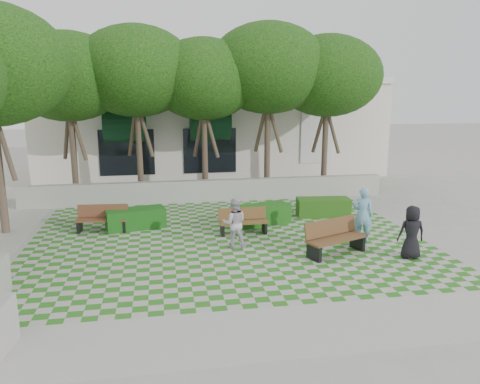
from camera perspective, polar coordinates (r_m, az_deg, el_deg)
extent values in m
plane|color=gray|center=(13.66, -0.99, -7.17)|extent=(90.00, 90.00, 0.00)
plane|color=#2B721E|center=(14.59, -1.61, -5.85)|extent=(12.00, 12.00, 0.00)
cube|color=#9E9B93|center=(9.44, 3.63, -16.63)|extent=(16.00, 2.00, 0.01)
cube|color=#9E9B93|center=(19.46, -3.83, 0.17)|extent=(15.00, 0.36, 0.90)
cube|color=#51351C|center=(13.48, 11.71, -5.61)|extent=(1.95, 1.25, 0.06)
cube|color=#51351C|center=(13.59, 10.97, -4.20)|extent=(1.78, 0.84, 0.47)
cube|color=black|center=(13.02, 9.01, -7.27)|extent=(0.30, 0.52, 0.46)
cube|color=black|center=(14.13, 14.11, -5.91)|extent=(0.30, 0.52, 0.46)
cube|color=brown|center=(15.07, 0.44, -3.71)|extent=(1.57, 0.50, 0.05)
cube|color=brown|center=(15.22, 0.27, -2.63)|extent=(1.56, 0.14, 0.39)
cube|color=black|center=(15.01, -2.17, -4.58)|extent=(0.09, 0.44, 0.38)
cube|color=black|center=(15.27, 3.00, -4.29)|extent=(0.09, 0.44, 0.38)
cube|color=#58321E|center=(15.96, -16.48, -3.24)|extent=(1.68, 0.65, 0.05)
cube|color=#58321E|center=(16.12, -16.37, -2.17)|extent=(1.65, 0.27, 0.41)
cube|color=black|center=(16.18, -18.98, -3.97)|extent=(0.13, 0.46, 0.40)
cube|color=black|center=(15.88, -13.85, -3.95)|extent=(0.13, 0.46, 0.40)
cube|color=#224E14|center=(17.45, 10.11, -1.84)|extent=(1.98, 0.97, 0.67)
cube|color=#184C14|center=(16.20, 2.69, -2.76)|extent=(2.08, 1.32, 0.68)
cube|color=#144813|center=(16.07, -12.59, -3.19)|extent=(2.04, 1.17, 0.67)
imported|color=#6FAACB|center=(14.71, 14.73, -2.70)|extent=(0.73, 0.62, 1.69)
imported|color=black|center=(13.70, 20.18, -4.63)|extent=(0.78, 0.56, 1.49)
imported|color=silver|center=(13.75, -0.69, -3.80)|extent=(0.78, 0.64, 1.48)
cylinder|color=#47382B|center=(20.80, -19.60, 4.10)|extent=(0.26, 0.26, 3.64)
ellipsoid|color=#1E4C11|center=(20.62, -20.27, 13.07)|extent=(4.80, 4.80, 3.60)
cylinder|color=#47382B|center=(20.50, -12.14, 4.67)|extent=(0.26, 0.26, 3.81)
ellipsoid|color=#1E4C11|center=(20.34, -12.59, 14.20)|extent=(5.00, 5.00, 3.75)
cylinder|color=#47382B|center=(20.60, -4.30, 4.64)|extent=(0.26, 0.26, 3.58)
ellipsoid|color=#1E4C11|center=(20.41, -4.45, 13.57)|extent=(4.60, 4.60, 3.45)
cylinder|color=#47382B|center=(21.03, 3.33, 5.27)|extent=(0.26, 0.26, 3.92)
ellipsoid|color=#1E4C11|center=(20.88, 3.46, 14.85)|extent=(5.20, 5.20, 3.90)
cylinder|color=#47382B|center=(21.82, 10.28, 5.06)|extent=(0.26, 0.26, 3.70)
ellipsoid|color=#1E4C11|center=(21.65, 10.63, 13.75)|extent=(4.80, 4.80, 3.60)
cylinder|color=#47382B|center=(16.71, -27.25, 1.83)|extent=(0.26, 0.26, 3.81)
cube|color=silver|center=(27.15, -3.60, 8.05)|extent=(18.00, 8.00, 5.00)
cube|color=white|center=(23.10, -2.56, 13.49)|extent=(18.00, 0.30, 0.30)
cube|color=black|center=(24.36, 9.34, 6.69)|extent=(1.40, 0.10, 2.40)
cylinder|color=#0F3A1D|center=(22.99, -13.81, 8.16)|extent=(3.00, 1.80, 1.80)
cube|color=black|center=(23.13, -13.63, 4.71)|extent=(2.60, 0.08, 2.20)
cylinder|color=#0F3A1D|center=(23.08, -3.75, 8.51)|extent=(3.00, 1.80, 1.80)
cube|color=black|center=(23.22, -3.70, 5.06)|extent=(2.60, 0.08, 2.20)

